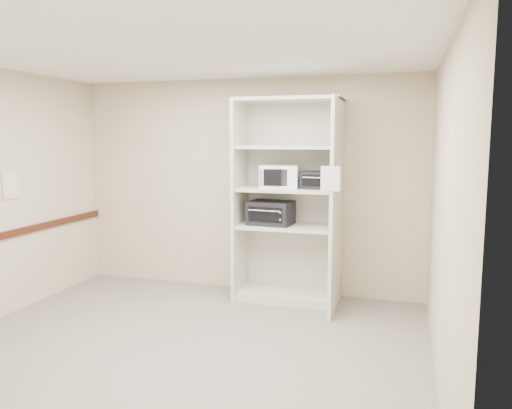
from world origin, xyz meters
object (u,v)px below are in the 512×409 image
(microwave, at_px, (280,177))
(toaster_oven_upper, at_px, (318,180))
(shelving_unit, at_px, (292,208))
(toaster_oven_lower, at_px, (271,213))

(microwave, distance_m, toaster_oven_upper, 0.45)
(shelving_unit, relative_size, microwave, 5.42)
(microwave, xyz_separation_m, toaster_oven_lower, (-0.12, 0.02, -0.44))
(microwave, height_order, toaster_oven_upper, microwave)
(toaster_oven_lower, bearing_deg, microwave, -4.38)
(microwave, xyz_separation_m, toaster_oven_upper, (0.45, 0.01, -0.03))
(toaster_oven_upper, bearing_deg, toaster_oven_lower, -174.41)
(microwave, height_order, toaster_oven_lower, microwave)
(toaster_oven_lower, bearing_deg, toaster_oven_upper, 4.79)
(shelving_unit, xyz_separation_m, microwave, (-0.14, -0.04, 0.37))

